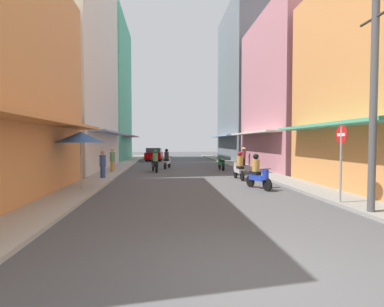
% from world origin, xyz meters
% --- Properties ---
extents(ground_plane, '(84.74, 84.74, 0.00)m').
position_xyz_m(ground_plane, '(0.00, 15.26, 0.00)').
color(ground_plane, '#4C4C4F').
extents(sidewalk_left, '(1.58, 46.52, 0.12)m').
position_xyz_m(sidewalk_left, '(-5.01, 15.26, 0.06)').
color(sidewalk_left, '#ADA89E').
rests_on(sidewalk_left, ground).
extents(sidewalk_right, '(1.58, 46.52, 0.12)m').
position_xyz_m(sidewalk_right, '(5.01, 15.26, 0.06)').
color(sidewalk_right, gray).
rests_on(sidewalk_right, ground).
extents(building_left_mid, '(7.05, 11.72, 15.58)m').
position_xyz_m(building_left_mid, '(-8.79, 18.05, 7.79)').
color(building_left_mid, silver).
rests_on(building_left_mid, ground).
extents(building_left_far, '(7.05, 10.63, 16.12)m').
position_xyz_m(building_left_far, '(-8.79, 30.10, 8.05)').
color(building_left_far, '#4CB28C').
rests_on(building_left_far, ground).
extents(building_right_mid, '(7.05, 9.98, 11.69)m').
position_xyz_m(building_right_mid, '(8.79, 17.20, 5.84)').
color(building_right_mid, '#B7727F').
rests_on(building_right_mid, ground).
extents(building_right_far, '(7.05, 11.06, 17.46)m').
position_xyz_m(building_right_far, '(8.79, 28.61, 8.72)').
color(building_right_far, slate).
rests_on(building_right_far, ground).
extents(motorbike_green, '(0.55, 1.81, 0.96)m').
position_xyz_m(motorbike_green, '(2.85, 16.97, 0.50)').
color(motorbike_green, black).
rests_on(motorbike_green, ground).
extents(motorbike_silver, '(0.55, 1.81, 1.58)m').
position_xyz_m(motorbike_silver, '(2.76, 11.52, 0.70)').
color(motorbike_silver, black).
rests_on(motorbike_silver, ground).
extents(motorbike_white, '(0.68, 1.77, 1.58)m').
position_xyz_m(motorbike_white, '(-1.19, 18.53, 0.70)').
color(motorbike_white, black).
rests_on(motorbike_white, ground).
extents(motorbike_black, '(0.64, 1.78, 1.58)m').
position_xyz_m(motorbike_black, '(-2.08, 16.03, 0.70)').
color(motorbike_black, black).
rests_on(motorbike_black, ground).
extents(motorbike_blue, '(0.73, 1.75, 1.58)m').
position_xyz_m(motorbike_blue, '(2.78, 8.26, 0.70)').
color(motorbike_blue, black).
rests_on(motorbike_blue, ground).
extents(parked_car, '(1.98, 4.19, 1.45)m').
position_xyz_m(parked_car, '(-2.57, 28.58, 0.74)').
color(parked_car, '#8C0000').
rests_on(parked_car, ground).
extents(pedestrian_midway, '(0.34, 0.34, 1.64)m').
position_xyz_m(pedestrian_midway, '(-4.82, 12.07, 0.82)').
color(pedestrian_midway, '#334C8C').
rests_on(pedestrian_midway, ground).
extents(pedestrian_crossing, '(0.44, 0.44, 1.70)m').
position_xyz_m(pedestrian_crossing, '(5.29, 19.45, 0.96)').
color(pedestrian_crossing, '#262628').
rests_on(pedestrian_crossing, ground).
extents(pedestrian_foreground, '(0.44, 0.44, 1.75)m').
position_xyz_m(pedestrian_foreground, '(-4.96, 15.85, 0.98)').
color(pedestrian_foreground, '#BF8C3F').
rests_on(pedestrian_foreground, ground).
extents(vendor_umbrella, '(2.05, 2.05, 2.53)m').
position_xyz_m(vendor_umbrella, '(-4.91, 8.22, 2.31)').
color(vendor_umbrella, '#99999E').
rests_on(vendor_umbrella, ground).
extents(utility_pole, '(0.20, 1.20, 6.18)m').
position_xyz_m(utility_pole, '(4.47, 3.39, 3.17)').
color(utility_pole, '#4C4C4F').
rests_on(utility_pole, ground).
extents(street_sign_no_entry, '(0.07, 0.60, 2.65)m').
position_xyz_m(street_sign_no_entry, '(4.37, 4.68, 1.72)').
color(street_sign_no_entry, gray).
rests_on(street_sign_no_entry, ground).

